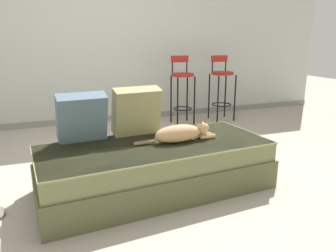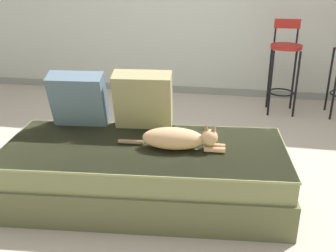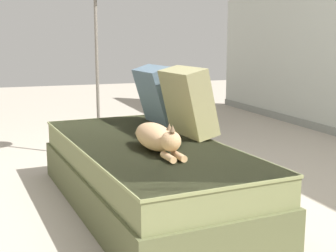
# 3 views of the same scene
# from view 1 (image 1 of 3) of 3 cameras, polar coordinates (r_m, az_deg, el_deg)

# --- Properties ---
(ground_plane) EXTENTS (16.00, 16.00, 0.00)m
(ground_plane) POSITION_cam_1_polar(r_m,az_deg,el_deg) (3.29, -4.31, -8.04)
(ground_plane) COLOR #A89E8E
(ground_plane) RESTS_ON ground
(wall_back_panel) EXTENTS (8.00, 0.10, 2.60)m
(wall_back_panel) POSITION_cam_1_polar(r_m,az_deg,el_deg) (5.23, -11.73, 14.87)
(wall_back_panel) COLOR #B7BCB2
(wall_back_panel) RESTS_ON ground
(wall_baseboard_trim) EXTENTS (8.00, 0.02, 0.09)m
(wall_baseboard_trim) POSITION_cam_1_polar(r_m,az_deg,el_deg) (5.33, -10.92, 1.26)
(wall_baseboard_trim) COLOR gray
(wall_baseboard_trim) RESTS_ON ground
(couch) EXTENTS (2.04, 1.01, 0.42)m
(couch) POSITION_cam_1_polar(r_m,az_deg,el_deg) (2.86, -2.14, -7.08)
(couch) COLOR brown
(couch) RESTS_ON ground
(throw_pillow_corner) EXTENTS (0.43, 0.29, 0.43)m
(throw_pillow_corner) POSITION_cam_1_polar(r_m,az_deg,el_deg) (2.88, -14.78, 1.45)
(throw_pillow_corner) COLOR #4C6070
(throw_pillow_corner) RESTS_ON couch
(throw_pillow_middle) EXTENTS (0.45, 0.28, 0.45)m
(throw_pillow_middle) POSITION_cam_1_polar(r_m,az_deg,el_deg) (3.00, -5.52, 2.58)
(throw_pillow_middle) COLOR #847F56
(throw_pillow_middle) RESTS_ON couch
(cat) EXTENTS (0.74, 0.19, 0.19)m
(cat) POSITION_cam_1_polar(r_m,az_deg,el_deg) (2.84, 2.32, -1.21)
(cat) COLOR tan
(cat) RESTS_ON couch
(bar_stool_near_window) EXTENTS (0.34, 0.34, 1.03)m
(bar_stool_near_window) POSITION_cam_1_polar(r_m,az_deg,el_deg) (5.03, 2.52, 7.33)
(bar_stool_near_window) COLOR black
(bar_stool_near_window) RESTS_ON ground
(bar_stool_by_doorway) EXTENTS (0.34, 0.34, 1.02)m
(bar_stool_by_doorway) POSITION_cam_1_polar(r_m,az_deg,el_deg) (5.33, 9.37, 7.48)
(bar_stool_by_doorway) COLOR black
(bar_stool_by_doorway) RESTS_ON ground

